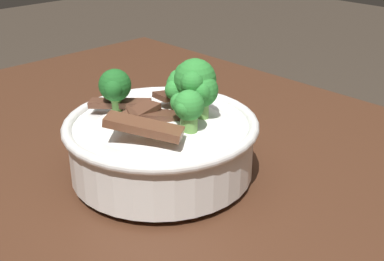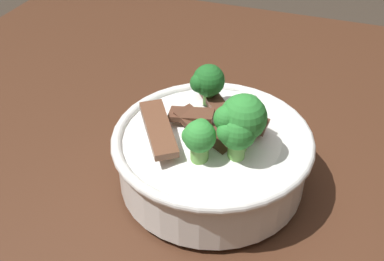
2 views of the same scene
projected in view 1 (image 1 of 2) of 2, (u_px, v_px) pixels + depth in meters
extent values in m
cube|color=#472819|center=(146.00, 205.00, 1.26)|extent=(0.07, 0.07, 0.73)
cylinder|color=white|center=(162.00, 173.00, 0.59)|extent=(0.10, 0.10, 0.01)
cylinder|color=white|center=(162.00, 147.00, 0.58)|extent=(0.21, 0.21, 0.06)
torus|color=white|center=(161.00, 124.00, 0.57)|extent=(0.22, 0.22, 0.01)
ellipsoid|color=white|center=(161.00, 137.00, 0.57)|extent=(0.18, 0.18, 0.06)
cube|color=brown|center=(144.00, 127.00, 0.51)|extent=(0.08, 0.07, 0.02)
cube|color=#563323|center=(174.00, 95.00, 0.59)|extent=(0.03, 0.05, 0.01)
cube|color=#563323|center=(139.00, 112.00, 0.55)|extent=(0.03, 0.05, 0.01)
cube|color=#563323|center=(160.00, 115.00, 0.55)|extent=(0.05, 0.08, 0.02)
cube|color=#563323|center=(120.00, 103.00, 0.59)|extent=(0.07, 0.06, 0.01)
cylinder|color=#7AB256|center=(195.00, 105.00, 0.57)|extent=(0.01, 0.01, 0.03)
sphere|color=#2D8433|center=(195.00, 80.00, 0.56)|extent=(0.05, 0.05, 0.05)
sphere|color=#2D8433|center=(186.00, 74.00, 0.57)|extent=(0.02, 0.02, 0.02)
sphere|color=#2D8433|center=(192.00, 83.00, 0.54)|extent=(0.03, 0.03, 0.03)
cylinder|color=#6BA84C|center=(189.00, 124.00, 0.53)|extent=(0.02, 0.02, 0.02)
sphere|color=green|center=(189.00, 105.00, 0.52)|extent=(0.03, 0.03, 0.03)
sphere|color=green|center=(180.00, 102.00, 0.53)|extent=(0.02, 0.02, 0.02)
sphere|color=green|center=(184.00, 108.00, 0.52)|extent=(0.02, 0.02, 0.02)
cylinder|color=#6BA84C|center=(201.00, 110.00, 0.56)|extent=(0.02, 0.02, 0.02)
sphere|color=#2D8433|center=(201.00, 90.00, 0.55)|extent=(0.04, 0.04, 0.04)
sphere|color=#2D8433|center=(194.00, 84.00, 0.56)|extent=(0.02, 0.02, 0.02)
sphere|color=#2D8433|center=(201.00, 92.00, 0.54)|extent=(0.02, 0.02, 0.02)
cylinder|color=#7AB256|center=(182.00, 104.00, 0.58)|extent=(0.02, 0.02, 0.02)
sphere|color=green|center=(182.00, 85.00, 0.57)|extent=(0.04, 0.04, 0.04)
sphere|color=green|center=(177.00, 77.00, 0.58)|extent=(0.02, 0.02, 0.02)
sphere|color=green|center=(175.00, 90.00, 0.56)|extent=(0.02, 0.02, 0.02)
cylinder|color=#6BA84C|center=(116.00, 104.00, 0.58)|extent=(0.01, 0.01, 0.02)
sphere|color=#1E6023|center=(115.00, 85.00, 0.57)|extent=(0.04, 0.04, 0.04)
sphere|color=#1E6023|center=(108.00, 79.00, 0.58)|extent=(0.02, 0.02, 0.02)
sphere|color=#1E6023|center=(113.00, 89.00, 0.56)|extent=(0.02, 0.02, 0.02)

